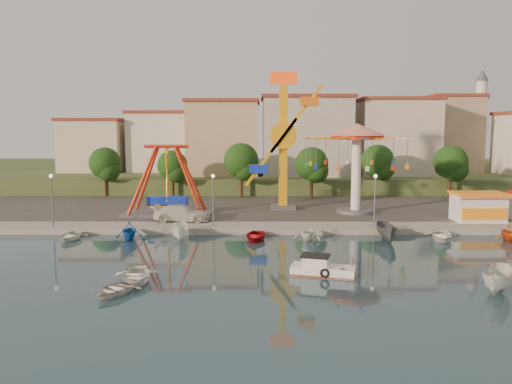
{
  "coord_description": "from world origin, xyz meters",
  "views": [
    {
      "loc": [
        -3.54,
        -35.86,
        10.01
      ],
      "look_at": [
        -3.76,
        14.0,
        4.0
      ],
      "focal_mm": 35.0,
      "sensor_mm": 36.0,
      "label": 1
    }
  ],
  "objects_px": {
    "kamikaze_tower": "(286,145)",
    "rowboat_a": "(136,275)",
    "wave_swinger": "(357,148)",
    "cabin_motorboat": "(321,269)",
    "pirate_ship_ride": "(167,182)",
    "skiff": "(498,280)",
    "van": "(182,213)"
  },
  "relations": [
    {
      "from": "kamikaze_tower",
      "to": "van",
      "type": "height_order",
      "value": "kamikaze_tower"
    },
    {
      "from": "rowboat_a",
      "to": "wave_swinger",
      "type": "bearing_deg",
      "value": 39.85
    },
    {
      "from": "pirate_ship_ride",
      "to": "wave_swinger",
      "type": "xyz_separation_m",
      "value": [
        21.75,
        1.29,
        3.8
      ]
    },
    {
      "from": "wave_swinger",
      "to": "cabin_motorboat",
      "type": "distance_m",
      "value": 25.81
    },
    {
      "from": "cabin_motorboat",
      "to": "rowboat_a",
      "type": "height_order",
      "value": "cabin_motorboat"
    },
    {
      "from": "kamikaze_tower",
      "to": "rowboat_a",
      "type": "relative_size",
      "value": 4.01
    },
    {
      "from": "van",
      "to": "wave_swinger",
      "type": "bearing_deg",
      "value": -71.06
    },
    {
      "from": "pirate_ship_ride",
      "to": "cabin_motorboat",
      "type": "height_order",
      "value": "pirate_ship_ride"
    },
    {
      "from": "van",
      "to": "skiff",
      "type": "bearing_deg",
      "value": -130.41
    },
    {
      "from": "kamikaze_tower",
      "to": "wave_swinger",
      "type": "height_order",
      "value": "kamikaze_tower"
    },
    {
      "from": "rowboat_a",
      "to": "skiff",
      "type": "relative_size",
      "value": 0.97
    },
    {
      "from": "wave_swinger",
      "to": "van",
      "type": "distance_m",
      "value": 21.34
    },
    {
      "from": "kamikaze_tower",
      "to": "cabin_motorboat",
      "type": "xyz_separation_m",
      "value": [
        1.1,
        -26.3,
        -8.09
      ]
    },
    {
      "from": "pirate_ship_ride",
      "to": "cabin_motorboat",
      "type": "xyz_separation_m",
      "value": [
        14.81,
        -22.32,
        -3.98
      ]
    },
    {
      "from": "pirate_ship_ride",
      "to": "rowboat_a",
      "type": "distance_m",
      "value": 24.27
    },
    {
      "from": "rowboat_a",
      "to": "van",
      "type": "relative_size",
      "value": 0.69
    },
    {
      "from": "kamikaze_tower",
      "to": "wave_swinger",
      "type": "distance_m",
      "value": 8.48
    },
    {
      "from": "kamikaze_tower",
      "to": "rowboat_a",
      "type": "distance_m",
      "value": 31.19
    },
    {
      "from": "kamikaze_tower",
      "to": "skiff",
      "type": "relative_size",
      "value": 3.9
    },
    {
      "from": "kamikaze_tower",
      "to": "cabin_motorboat",
      "type": "distance_m",
      "value": 27.54
    },
    {
      "from": "cabin_motorboat",
      "to": "pirate_ship_ride",
      "type": "bearing_deg",
      "value": 138.62
    },
    {
      "from": "wave_swinger",
      "to": "rowboat_a",
      "type": "distance_m",
      "value": 32.8
    },
    {
      "from": "skiff",
      "to": "pirate_ship_ride",
      "type": "bearing_deg",
      "value": 169.27
    },
    {
      "from": "wave_swinger",
      "to": "cabin_motorboat",
      "type": "bearing_deg",
      "value": -106.36
    },
    {
      "from": "rowboat_a",
      "to": "skiff",
      "type": "bearing_deg",
      "value": -17.73
    },
    {
      "from": "pirate_ship_ride",
      "to": "skiff",
      "type": "height_order",
      "value": "pirate_ship_ride"
    },
    {
      "from": "pirate_ship_ride",
      "to": "cabin_motorboat",
      "type": "distance_m",
      "value": 27.09
    },
    {
      "from": "wave_swinger",
      "to": "rowboat_a",
      "type": "relative_size",
      "value": 2.82
    },
    {
      "from": "rowboat_a",
      "to": "van",
      "type": "height_order",
      "value": "van"
    },
    {
      "from": "wave_swinger",
      "to": "pirate_ship_ride",
      "type": "bearing_deg",
      "value": -176.6
    },
    {
      "from": "wave_swinger",
      "to": "skiff",
      "type": "distance_m",
      "value": 28.59
    },
    {
      "from": "wave_swinger",
      "to": "cabin_motorboat",
      "type": "relative_size",
      "value": 2.45
    }
  ]
}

